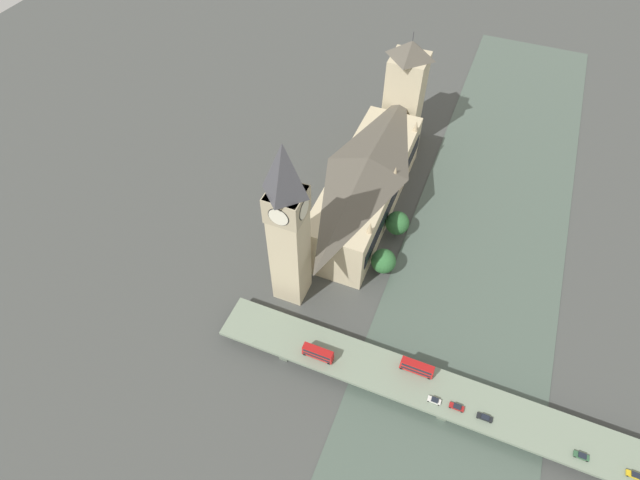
{
  "coord_description": "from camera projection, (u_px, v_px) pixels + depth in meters",
  "views": [
    {
      "loc": [
        -23.52,
        139.12,
        158.24
      ],
      "look_at": [
        19.85,
        32.01,
        20.51
      ],
      "focal_mm": 28.0,
      "sensor_mm": 36.0,
      "label": 1
    }
  ],
  "objects": [
    {
      "name": "tree_embankment_near",
      "position": [
        397.0,
        223.0,
        203.31
      ],
      "size": [
        9.74,
        9.74,
        11.82
      ],
      "color": "brown",
      "rests_on": "ground_plane"
    },
    {
      "name": "tree_embankment_mid",
      "position": [
        384.0,
        261.0,
        190.91
      ],
      "size": [
        9.64,
        9.64,
        11.61
      ],
      "color": "brown",
      "rests_on": "ground_plane"
    },
    {
      "name": "car_northbound_lead",
      "position": [
        635.0,
        475.0,
        142.22
      ],
      "size": [
        4.76,
        1.77,
        1.3
      ],
      "color": "gold",
      "rests_on": "road_bridge"
    },
    {
      "name": "car_southbound_tail",
      "position": [
        457.0,
        407.0,
        155.01
      ],
      "size": [
        4.6,
        1.81,
        1.39
      ],
      "color": "maroon",
      "rests_on": "road_bridge"
    },
    {
      "name": "car_northbound_mid",
      "position": [
        485.0,
        418.0,
        152.92
      ],
      "size": [
        4.77,
        1.74,
        1.31
      ],
      "color": "black",
      "rests_on": "road_bridge"
    },
    {
      "name": "double_decker_bus_lead",
      "position": [
        417.0,
        367.0,
        161.35
      ],
      "size": [
        10.96,
        2.53,
        4.99
      ],
      "color": "red",
      "rests_on": "road_bridge"
    },
    {
      "name": "clock_tower",
      "position": [
        288.0,
        225.0,
        161.83
      ],
      "size": [
        12.26,
        12.26,
        71.03
      ],
      "color": "#C1B28E",
      "rests_on": "ground_plane"
    },
    {
      "name": "river_water",
      "position": [
        481.0,
        257.0,
        200.66
      ],
      "size": [
        62.66,
        360.0,
        0.3
      ],
      "primitive_type": "cube",
      "color": "#47564C",
      "rests_on": "ground_plane"
    },
    {
      "name": "road_bridge",
      "position": [
        448.0,
        396.0,
        159.03
      ],
      "size": [
        157.31,
        15.7,
        5.38
      ],
      "color": "#5D6A59",
      "rests_on": "ground_plane"
    },
    {
      "name": "victoria_tower",
      "position": [
        405.0,
        93.0,
        230.82
      ],
      "size": [
        16.33,
        16.33,
        54.7
      ],
      "color": "#C1B28E",
      "rests_on": "ground_plane"
    },
    {
      "name": "car_southbound_mid",
      "position": [
        434.0,
        400.0,
        156.38
      ],
      "size": [
        4.19,
        1.82,
        1.41
      ],
      "color": "silver",
      "rests_on": "road_bridge"
    },
    {
      "name": "car_southbound_lead",
      "position": [
        582.0,
        456.0,
        145.66
      ],
      "size": [
        4.33,
        1.81,
        1.3
      ],
      "color": "#2D5638",
      "rests_on": "road_bridge"
    },
    {
      "name": "double_decker_bus_mid",
      "position": [
        318.0,
        353.0,
        164.65
      ],
      "size": [
        10.61,
        2.62,
        4.97
      ],
      "color": "red",
      "rests_on": "road_bridge"
    },
    {
      "name": "ground_plane",
      "position": [
        392.0,
        231.0,
        209.78
      ],
      "size": [
        600.0,
        600.0,
        0.0
      ],
      "primitive_type": "plane",
      "color": "#424442"
    },
    {
      "name": "parliament_hall",
      "position": [
        366.0,
        185.0,
        207.29
      ],
      "size": [
        25.05,
        83.04,
        28.75
      ],
      "color": "#C1B28E",
      "rests_on": "ground_plane"
    }
  ]
}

